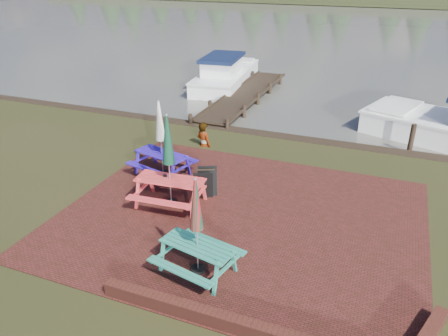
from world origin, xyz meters
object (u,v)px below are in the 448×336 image
object	(u,v)px
chalkboard	(205,183)
jetty	(244,95)
boat_jetty	(225,76)
picnic_table_red	(170,175)
picnic_table_teal	(197,241)
picnic_table_blue	(162,150)
person	(203,123)

from	to	relation	value
chalkboard	jetty	bearing A→B (deg)	78.34
boat_jetty	picnic_table_red	bearing A→B (deg)	-80.95
picnic_table_red	jetty	size ratio (longest dim) A/B	0.28
picnic_table_teal	picnic_table_red	world-z (taller)	picnic_table_red
boat_jetty	picnic_table_blue	bearing A→B (deg)	-84.30
picnic_table_teal	chalkboard	distance (m)	3.23
chalkboard	person	xyz separation A→B (m)	(-1.57, 3.40, 0.42)
jetty	picnic_table_teal	bearing A→B (deg)	-75.00
picnic_table_blue	boat_jetty	size ratio (longest dim) A/B	0.35
picnic_table_teal	chalkboard	bearing A→B (deg)	123.09
picnic_table_teal	person	size ratio (longest dim) A/B	1.28
picnic_table_red	person	xyz separation A→B (m)	(-0.87, 4.11, -0.03)
picnic_table_red	picnic_table_blue	distance (m)	1.90
picnic_table_blue	jetty	distance (m)	8.82
picnic_table_red	chalkboard	distance (m)	1.09
person	jetty	bearing A→B (deg)	-61.27
person	picnic_table_teal	bearing A→B (deg)	135.69
jetty	boat_jetty	xyz separation A→B (m)	(-1.89, 2.38, 0.25)
picnic_table_teal	boat_jetty	bearing A→B (deg)	121.49
chalkboard	boat_jetty	world-z (taller)	boat_jetty
picnic_table_blue	picnic_table_teal	bearing A→B (deg)	-37.60
picnic_table_red	boat_jetty	xyz separation A→B (m)	(-3.42, 12.70, -0.52)
picnic_table_teal	picnic_table_red	xyz separation A→B (m)	(-1.85, 2.29, 0.12)
picnic_table_teal	picnic_table_blue	bearing A→B (deg)	139.74
picnic_table_teal	jetty	xyz separation A→B (m)	(-3.38, 12.61, -0.66)
chalkboard	boat_jetty	xyz separation A→B (m)	(-4.12, 11.99, -0.08)
picnic_table_red	boat_jetty	world-z (taller)	picnic_table_red
picnic_table_blue	boat_jetty	bearing A→B (deg)	116.50
picnic_table_red	picnic_table_blue	world-z (taller)	picnic_table_red
person	boat_jetty	bearing A→B (deg)	-50.76
boat_jetty	chalkboard	bearing A→B (deg)	-77.07
picnic_table_teal	picnic_table_blue	world-z (taller)	picnic_table_blue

